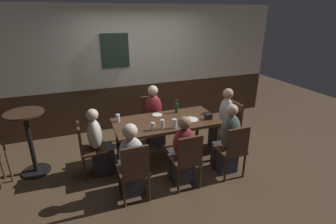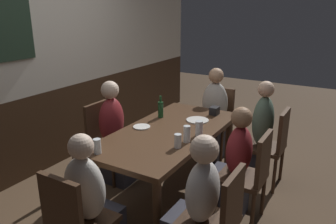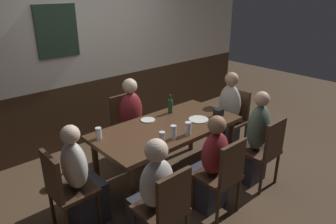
{
  "view_description": "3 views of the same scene",
  "coord_description": "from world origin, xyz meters",
  "px_view_note": "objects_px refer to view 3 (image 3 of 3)",
  "views": [
    {
      "loc": [
        -1.37,
        -3.69,
        2.44
      ],
      "look_at": [
        0.02,
        -0.03,
        0.9
      ],
      "focal_mm": 27.21,
      "sensor_mm": 36.0,
      "label": 1
    },
    {
      "loc": [
        -2.66,
        -1.55,
        1.93
      ],
      "look_at": [
        0.2,
        0.13,
        0.85
      ],
      "focal_mm": 35.47,
      "sensor_mm": 36.0,
      "label": 2
    },
    {
      "loc": [
        -2.22,
        -2.48,
        2.26
      ],
      "look_at": [
        0.06,
        0.06,
        0.88
      ],
      "focal_mm": 33.4,
      "sensor_mm": 36.0,
      "label": 3
    }
  ],
  "objects_px": {
    "chair_head_west": "(65,187)",
    "person_mid_near": "(210,170)",
    "chair_head_east": "(233,116)",
    "person_mid_far": "(134,127)",
    "chair_mid_far": "(127,123)",
    "condiment_caddy": "(218,112)",
    "plate_white_small": "(148,120)",
    "chair_left_near": "(166,207)",
    "person_head_west": "(81,184)",
    "chair_mid_near": "(223,174)",
    "chair_right_near": "(265,149)",
    "beer_bottle_green": "(170,106)",
    "dining_table": "(167,132)",
    "person_left_near": "(154,201)",
    "highball_clear": "(162,138)",
    "person_head_east": "(227,119)",
    "tumbler_water": "(188,129)",
    "plate_white_large": "(198,119)",
    "person_right_near": "(253,144)",
    "beer_glass_half": "(173,133)",
    "tumbler_short": "(99,134)"
  },
  "relations": [
    {
      "from": "dining_table",
      "to": "person_left_near",
      "type": "relative_size",
      "value": 1.6
    },
    {
      "from": "beer_glass_half",
      "to": "condiment_caddy",
      "type": "height_order",
      "value": "beer_glass_half"
    },
    {
      "from": "dining_table",
      "to": "person_mid_far",
      "type": "bearing_deg",
      "value": 90.0
    },
    {
      "from": "dining_table",
      "to": "plate_white_large",
      "type": "distance_m",
      "value": 0.43
    },
    {
      "from": "beer_glass_half",
      "to": "person_mid_far",
      "type": "bearing_deg",
      "value": 79.92
    },
    {
      "from": "dining_table",
      "to": "plate_white_large",
      "type": "relative_size",
      "value": 7.3
    },
    {
      "from": "chair_head_west",
      "to": "person_mid_near",
      "type": "bearing_deg",
      "value": -27.75
    },
    {
      "from": "person_mid_far",
      "to": "chair_head_west",
      "type": "bearing_deg",
      "value": -152.15
    },
    {
      "from": "tumbler_water",
      "to": "plate_white_large",
      "type": "bearing_deg",
      "value": 27.32
    },
    {
      "from": "person_head_east",
      "to": "person_left_near",
      "type": "relative_size",
      "value": 1.07
    },
    {
      "from": "chair_mid_far",
      "to": "beer_bottle_green",
      "type": "height_order",
      "value": "beer_bottle_green"
    },
    {
      "from": "beer_bottle_green",
      "to": "chair_head_east",
      "type": "bearing_deg",
      "value": -15.71
    },
    {
      "from": "chair_mid_far",
      "to": "person_head_west",
      "type": "xyz_separation_m",
      "value": [
        -1.13,
        -0.85,
        -0.04
      ]
    },
    {
      "from": "tumbler_water",
      "to": "plate_white_large",
      "type": "distance_m",
      "value": 0.44
    },
    {
      "from": "chair_left_near",
      "to": "chair_head_west",
      "type": "height_order",
      "value": "same"
    },
    {
      "from": "chair_right_near",
      "to": "beer_bottle_green",
      "type": "height_order",
      "value": "beer_bottle_green"
    },
    {
      "from": "highball_clear",
      "to": "condiment_caddy",
      "type": "bearing_deg",
      "value": 4.64
    },
    {
      "from": "chair_mid_near",
      "to": "person_head_west",
      "type": "xyz_separation_m",
      "value": [
        -1.13,
        0.85,
        -0.04
      ]
    },
    {
      "from": "person_right_near",
      "to": "plate_white_large",
      "type": "xyz_separation_m",
      "value": [
        -0.37,
        0.56,
        0.26
      ]
    },
    {
      "from": "person_mid_far",
      "to": "highball_clear",
      "type": "height_order",
      "value": "person_mid_far"
    },
    {
      "from": "chair_head_east",
      "to": "person_left_near",
      "type": "distance_m",
      "value": 2.18
    },
    {
      "from": "chair_right_near",
      "to": "person_mid_near",
      "type": "distance_m",
      "value": 0.79
    },
    {
      "from": "chair_mid_near",
      "to": "tumbler_water",
      "type": "bearing_deg",
      "value": 88.41
    },
    {
      "from": "person_mid_near",
      "to": "person_right_near",
      "type": "bearing_deg",
      "value": -0.21
    },
    {
      "from": "chair_head_east",
      "to": "person_mid_far",
      "type": "bearing_deg",
      "value": 152.15
    },
    {
      "from": "chair_mid_far",
      "to": "chair_head_west",
      "type": "bearing_deg",
      "value": -146.85
    },
    {
      "from": "chair_left_near",
      "to": "person_mid_far",
      "type": "xyz_separation_m",
      "value": [
        0.77,
        1.53,
        -0.01
      ]
    },
    {
      "from": "person_mid_near",
      "to": "tumbler_water",
      "type": "xyz_separation_m",
      "value": [
        0.01,
        0.36,
        0.35
      ]
    },
    {
      "from": "chair_head_west",
      "to": "person_mid_near",
      "type": "xyz_separation_m",
      "value": [
        1.3,
        -0.68,
        -0.04
      ]
    },
    {
      "from": "tumbler_water",
      "to": "highball_clear",
      "type": "height_order",
      "value": "tumbler_water"
    },
    {
      "from": "chair_head_east",
      "to": "person_head_east",
      "type": "height_order",
      "value": "person_head_east"
    },
    {
      "from": "plate_white_small",
      "to": "chair_left_near",
      "type": "bearing_deg",
      "value": -122.07
    },
    {
      "from": "chair_mid_far",
      "to": "dining_table",
      "type": "bearing_deg",
      "value": -90.0
    },
    {
      "from": "person_head_east",
      "to": "chair_mid_far",
      "type": "bearing_deg",
      "value": 143.28
    },
    {
      "from": "chair_mid_far",
      "to": "highball_clear",
      "type": "xyz_separation_m",
      "value": [
        -0.32,
        -1.13,
        0.3
      ]
    },
    {
      "from": "plate_white_large",
      "to": "person_right_near",
      "type": "bearing_deg",
      "value": -56.36
    },
    {
      "from": "person_head_west",
      "to": "tumbler_short",
      "type": "height_order",
      "value": "person_head_west"
    },
    {
      "from": "chair_head_east",
      "to": "person_head_west",
      "type": "height_order",
      "value": "person_head_west"
    },
    {
      "from": "chair_mid_far",
      "to": "condiment_caddy",
      "type": "relative_size",
      "value": 8.0
    },
    {
      "from": "chair_right_near",
      "to": "tumbler_short",
      "type": "height_order",
      "value": "chair_right_near"
    },
    {
      "from": "chair_right_near",
      "to": "highball_clear",
      "type": "relative_size",
      "value": 7.03
    },
    {
      "from": "chair_right_near",
      "to": "plate_white_small",
      "type": "distance_m",
      "value": 1.43
    },
    {
      "from": "beer_glass_half",
      "to": "tumbler_water",
      "type": "bearing_deg",
      "value": -9.99
    },
    {
      "from": "dining_table",
      "to": "person_left_near",
      "type": "height_order",
      "value": "person_left_near"
    },
    {
      "from": "chair_mid_near",
      "to": "person_head_east",
      "type": "bearing_deg",
      "value": 36.72
    },
    {
      "from": "tumbler_short",
      "to": "highball_clear",
      "type": "xyz_separation_m",
      "value": [
        0.44,
        -0.52,
        0.0
      ]
    },
    {
      "from": "person_right_near",
      "to": "highball_clear",
      "type": "bearing_deg",
      "value": 159.76
    },
    {
      "from": "condiment_caddy",
      "to": "person_mid_near",
      "type": "bearing_deg",
      "value": -144.91
    },
    {
      "from": "chair_head_west",
      "to": "person_mid_near",
      "type": "height_order",
      "value": "person_mid_near"
    },
    {
      "from": "person_head_east",
      "to": "person_mid_far",
      "type": "height_order",
      "value": "person_head_east"
    }
  ]
}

